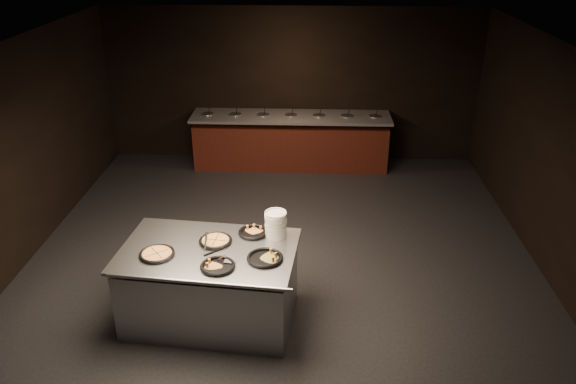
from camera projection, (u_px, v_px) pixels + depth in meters
The scene contains 11 objects.
room at pixel (280, 170), 6.98m from camera, with size 7.02×8.02×2.92m.
salad_bar at pixel (291, 144), 10.62m from camera, with size 3.70×0.83×1.18m.
serving_counter at pixel (210, 286), 6.47m from camera, with size 2.07×1.44×0.94m.
plate_stack at pixel (276, 224), 6.47m from camera, with size 0.25×0.25×0.30m, color white.
pan_veggie_whole at pixel (157, 254), 6.14m from camera, with size 0.39×0.39×0.04m.
pan_cheese_whole at pixel (216, 241), 6.39m from camera, with size 0.38×0.38×0.04m.
pan_cheese_slices_a at pixel (253, 232), 6.57m from camera, with size 0.35×0.35×0.04m.
pan_cheese_slices_b at pixel (218, 266), 5.92m from camera, with size 0.37×0.37×0.04m.
pan_veggie_slices at pixel (265, 258), 6.07m from camera, with size 0.40×0.40×0.04m.
server_left at pixel (206, 241), 6.26m from camera, with size 0.11×0.34×0.16m.
server_right at pixel (218, 255), 6.00m from camera, with size 0.36×0.11×0.17m.
Camera 1 is at (0.37, -6.40, 4.23)m, focal length 35.00 mm.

